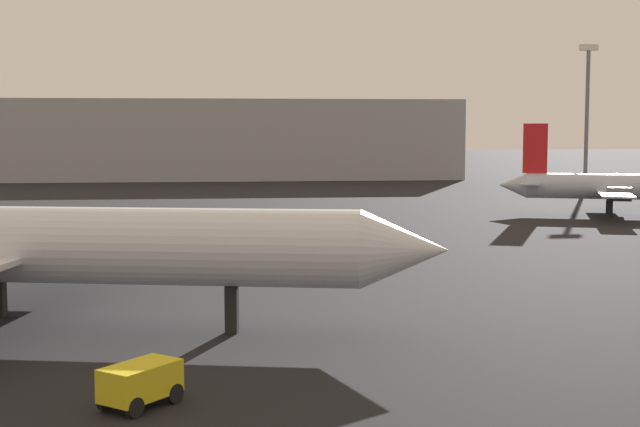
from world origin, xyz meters
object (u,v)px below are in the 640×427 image
(airplane_at_gate, at_px, (0,244))
(airplane_far_left, at_px, (617,187))
(light_mast_right, at_px, (587,108))
(baggage_cart, at_px, (140,382))

(airplane_at_gate, bearing_deg, airplane_far_left, 55.20)
(airplane_far_left, xyz_separation_m, light_mast_right, (10.28, 32.29, 7.87))
(airplane_at_gate, xyz_separation_m, baggage_cart, (6.63, -11.60, -2.73))
(airplane_far_left, distance_m, baggage_cart, 66.96)
(airplane_far_left, relative_size, baggage_cart, 8.07)
(light_mast_right, bearing_deg, baggage_cart, -119.69)
(airplane_far_left, bearing_deg, light_mast_right, 91.06)
(airplane_at_gate, height_order, airplane_far_left, airplane_at_gate)
(light_mast_right, bearing_deg, airplane_far_left, -107.66)
(airplane_at_gate, xyz_separation_m, airplane_far_left, (45.73, 42.73, -0.77))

